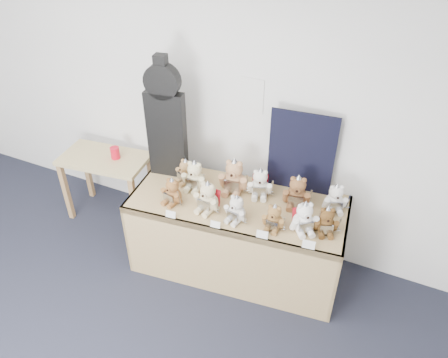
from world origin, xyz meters
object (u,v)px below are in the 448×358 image
at_px(teddy_back_end, 335,199).
at_px(teddy_back_far_left, 185,172).
at_px(teddy_front_left, 208,198).
at_px(teddy_front_end, 326,221).
at_px(red_cup, 115,153).
at_px(teddy_front_right, 274,218).
at_px(teddy_front_far_left, 172,192).
at_px(teddy_front_centre, 236,209).
at_px(teddy_back_centre_left, 234,177).
at_px(side_table, 106,167).
at_px(teddy_front_far_right, 304,218).
at_px(guitar_case, 166,120).
at_px(display_table, 235,222).
at_px(teddy_back_centre_right, 260,184).
at_px(teddy_back_left, 195,176).

height_order(teddy_back_end, teddy_back_far_left, teddy_back_end).
bearing_deg(teddy_front_left, teddy_front_end, 16.13).
bearing_deg(red_cup, teddy_front_right, -11.37).
bearing_deg(teddy_back_end, teddy_front_left, 179.14).
bearing_deg(teddy_front_far_left, teddy_front_centre, 11.64).
bearing_deg(teddy_front_end, teddy_back_centre_left, 146.40).
xyz_separation_m(side_table, teddy_front_centre, (1.59, -0.35, 0.27)).
bearing_deg(red_cup, teddy_front_far_right, -8.06).
bearing_deg(teddy_front_centre, guitar_case, 167.04).
height_order(teddy_front_right, teddy_front_far_right, teddy_front_far_right).
relative_size(display_table, teddy_front_right, 7.69).
height_order(guitar_case, teddy_back_end, guitar_case).
height_order(teddy_front_far_right, teddy_back_centre_right, teddy_front_far_right).
height_order(red_cup, teddy_front_left, teddy_front_left).
distance_m(teddy_front_far_right, teddy_back_centre_left, 0.73).
xyz_separation_m(teddy_front_left, teddy_back_end, (0.94, 0.44, -0.01)).
bearing_deg(teddy_front_far_right, guitar_case, 134.47).
bearing_deg(teddy_front_centre, teddy_front_far_left, -168.28).
bearing_deg(teddy_front_end, display_table, 160.07).
distance_m(teddy_front_far_left, teddy_front_end, 1.26).
bearing_deg(display_table, teddy_front_far_right, -9.88).
distance_m(teddy_front_left, teddy_front_centre, 0.26).
bearing_deg(side_table, red_cup, 10.60).
height_order(teddy_front_left, teddy_back_far_left, teddy_front_left).
bearing_deg(teddy_back_centre_left, teddy_front_right, -40.92).
relative_size(display_table, teddy_front_end, 7.29).
bearing_deg(display_table, red_cup, 163.18).
relative_size(guitar_case, teddy_back_centre_right, 3.86).
height_order(guitar_case, teddy_front_left, guitar_case).
distance_m(red_cup, teddy_back_left, 0.99).
bearing_deg(teddy_front_end, teddy_back_left, 154.80).
distance_m(guitar_case, red_cup, 0.84).
relative_size(teddy_front_left, teddy_back_centre_left, 0.86).
xyz_separation_m(display_table, teddy_front_end, (0.75, 0.02, 0.27)).
height_order(teddy_back_left, teddy_back_end, teddy_back_left).
xyz_separation_m(teddy_front_far_right, teddy_back_left, (-1.02, 0.13, 0.00)).
xyz_separation_m(side_table, teddy_front_left, (1.33, -0.33, 0.29)).
bearing_deg(teddy_front_far_right, teddy_back_centre_left, 125.72).
distance_m(teddy_front_far_right, teddy_back_left, 1.03).
xyz_separation_m(teddy_back_centre_right, teddy_back_far_left, (-0.67, -0.10, -0.01)).
bearing_deg(teddy_front_right, teddy_front_centre, -176.11).
height_order(teddy_front_centre, teddy_front_end, teddy_front_end).
xyz_separation_m(red_cup, teddy_front_centre, (1.47, -0.39, 0.09)).
height_order(teddy_front_left, teddy_front_right, teddy_front_left).
bearing_deg(side_table, teddy_front_centre, -19.70).
xyz_separation_m(red_cup, teddy_front_far_right, (1.99, -0.28, 0.10)).
bearing_deg(teddy_front_far_right, teddy_back_end, 30.26).
height_order(red_cup, teddy_front_centre, teddy_front_centre).
bearing_deg(teddy_front_end, teddy_front_left, 167.00).
xyz_separation_m(display_table, teddy_back_left, (-0.43, 0.10, 0.28)).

